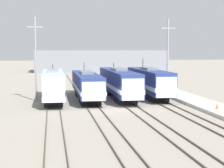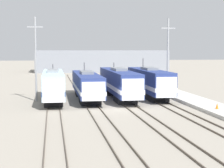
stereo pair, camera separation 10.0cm
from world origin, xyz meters
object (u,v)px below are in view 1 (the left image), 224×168
(locomotive_far_right, at_px, (150,82))
(locomotive_center_right, at_px, (119,83))
(locomotive_center_left, at_px, (87,85))
(catenary_tower_left, at_px, (36,57))
(locomotive_far_left, at_px, (53,85))
(catenary_tower_right, at_px, (168,57))
(traffic_cone, at_px, (217,106))

(locomotive_far_right, bearing_deg, locomotive_center_right, -172.05)
(locomotive_center_left, xyz_separation_m, catenary_tower_left, (-6.91, -0.40, 3.87))
(locomotive_far_right, distance_m, catenary_tower_left, 16.70)
(locomotive_far_left, xyz_separation_m, catenary_tower_right, (16.13, 0.71, 3.71))
(traffic_cone, bearing_deg, locomotive_far_left, 146.62)
(traffic_cone, bearing_deg, locomotive_center_left, 135.78)
(traffic_cone, bearing_deg, catenary_tower_right, 98.11)
(catenary_tower_left, relative_size, traffic_cone, 17.04)
(locomotive_far_left, bearing_deg, catenary_tower_left, 162.64)
(catenary_tower_left, xyz_separation_m, traffic_cone, (20.18, -12.51, -5.19))
(locomotive_center_left, height_order, locomotive_center_right, locomotive_center_left)
(locomotive_far_right, bearing_deg, locomotive_center_left, -172.76)
(locomotive_center_right, distance_m, catenary_tower_left, 12.17)
(catenary_tower_right, distance_m, traffic_cone, 13.66)
(locomotive_center_left, xyz_separation_m, traffic_cone, (13.26, -12.91, -1.32))
(traffic_cone, bearing_deg, catenary_tower_left, 148.20)
(locomotive_center_left, distance_m, catenary_tower_left, 7.94)
(locomotive_far_left, distance_m, traffic_cone, 21.50)
(locomotive_center_left, bearing_deg, locomotive_center_right, 6.53)
(locomotive_center_right, xyz_separation_m, catenary_tower_left, (-11.56, -0.93, 3.69))
(catenary_tower_left, distance_m, catenary_tower_right, 18.39)
(locomotive_center_right, xyz_separation_m, catenary_tower_right, (6.83, -0.93, 3.69))
(locomotive_far_left, distance_m, locomotive_center_right, 9.44)
(locomotive_center_left, relative_size, locomotive_far_right, 1.05)
(locomotive_center_left, distance_m, catenary_tower_right, 12.12)
(locomotive_center_right, height_order, locomotive_far_right, locomotive_far_right)
(catenary_tower_left, bearing_deg, locomotive_far_right, 5.56)
(locomotive_far_right, bearing_deg, catenary_tower_right, -35.90)
(locomotive_far_left, relative_size, traffic_cone, 25.26)
(catenary_tower_left, xyz_separation_m, catenary_tower_right, (18.39, 0.00, 0.00))
(locomotive_far_left, bearing_deg, catenary_tower_right, 2.51)
(locomotive_center_right, relative_size, catenary_tower_right, 1.71)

